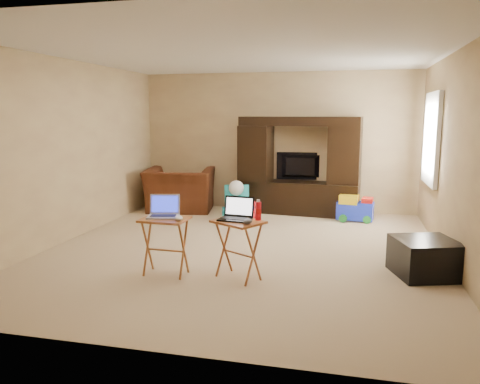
% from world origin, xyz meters
% --- Properties ---
extents(floor, '(5.50, 5.50, 0.00)m').
position_xyz_m(floor, '(0.00, 0.00, 0.00)').
color(floor, '#CBB28D').
rests_on(floor, ground).
extents(ceiling, '(5.50, 5.50, 0.00)m').
position_xyz_m(ceiling, '(0.00, 0.00, 2.50)').
color(ceiling, silver).
rests_on(ceiling, ground).
extents(wall_back, '(5.00, 0.00, 5.00)m').
position_xyz_m(wall_back, '(0.00, 2.75, 1.25)').
color(wall_back, tan).
rests_on(wall_back, ground).
extents(wall_front, '(5.00, 0.00, 5.00)m').
position_xyz_m(wall_front, '(0.00, -2.75, 1.25)').
color(wall_front, tan).
rests_on(wall_front, ground).
extents(wall_left, '(0.00, 5.50, 5.50)m').
position_xyz_m(wall_left, '(-2.50, 0.00, 1.25)').
color(wall_left, tan).
rests_on(wall_left, ground).
extents(wall_right, '(0.00, 5.50, 5.50)m').
position_xyz_m(wall_right, '(2.50, 0.00, 1.25)').
color(wall_right, tan).
rests_on(wall_right, ground).
extents(window_pane, '(0.00, 1.20, 1.20)m').
position_xyz_m(window_pane, '(2.48, 1.55, 1.40)').
color(window_pane, white).
rests_on(window_pane, ground).
extents(window_frame, '(0.06, 1.14, 1.34)m').
position_xyz_m(window_frame, '(2.46, 1.55, 1.40)').
color(window_frame, white).
rests_on(window_frame, ground).
extents(entertainment_center, '(2.13, 0.72, 1.71)m').
position_xyz_m(entertainment_center, '(0.44, 2.46, 0.86)').
color(entertainment_center, black).
rests_on(entertainment_center, floor).
extents(television, '(0.87, 0.17, 0.50)m').
position_xyz_m(television, '(0.44, 2.66, 0.82)').
color(television, black).
rests_on(television, entertainment_center).
extents(recliner, '(1.36, 1.24, 0.78)m').
position_xyz_m(recliner, '(-1.69, 2.20, 0.39)').
color(recliner, '#4E2010').
rests_on(recliner, floor).
extents(child_rocker, '(0.54, 0.58, 0.56)m').
position_xyz_m(child_rocker, '(-0.57, 1.81, 0.28)').
color(child_rocker, teal).
rests_on(child_rocker, floor).
extents(plush_toy, '(0.38, 0.32, 0.42)m').
position_xyz_m(plush_toy, '(-0.25, 1.50, 0.21)').
color(plush_toy, red).
rests_on(plush_toy, floor).
extents(push_toy, '(0.65, 0.50, 0.45)m').
position_xyz_m(push_toy, '(1.43, 2.09, 0.22)').
color(push_toy, '#1C31E3').
rests_on(push_toy, floor).
extents(ottoman, '(0.79, 0.79, 0.40)m').
position_xyz_m(ottoman, '(2.16, -0.50, 0.20)').
color(ottoman, black).
rests_on(ottoman, floor).
extents(tray_table_left, '(0.50, 0.41, 0.64)m').
position_xyz_m(tray_table_left, '(-0.62, -1.12, 0.32)').
color(tray_table_left, '#AB5529').
rests_on(tray_table_left, floor).
extents(tray_table_right, '(0.62, 0.59, 0.64)m').
position_xyz_m(tray_table_right, '(0.19, -1.06, 0.32)').
color(tray_table_right, '#AC5D29').
rests_on(tray_table_right, floor).
extents(laptop_left, '(0.39, 0.34, 0.24)m').
position_xyz_m(laptop_left, '(-0.65, -1.09, 0.76)').
color(laptop_left, '#A4A5A9').
rests_on(laptop_left, tray_table_left).
extents(laptop_right, '(0.36, 0.31, 0.24)m').
position_xyz_m(laptop_right, '(0.15, -1.04, 0.76)').
color(laptop_right, black).
rests_on(laptop_right, tray_table_right).
extents(mouse_left, '(0.12, 0.15, 0.05)m').
position_xyz_m(mouse_left, '(-0.43, -1.19, 0.66)').
color(mouse_left, white).
rests_on(mouse_left, tray_table_left).
extents(mouse_right, '(0.12, 0.15, 0.05)m').
position_xyz_m(mouse_right, '(0.32, -1.18, 0.67)').
color(mouse_right, '#414146').
rests_on(mouse_right, tray_table_right).
extents(water_bottle, '(0.06, 0.06, 0.20)m').
position_xyz_m(water_bottle, '(0.39, -0.98, 0.74)').
color(water_bottle, red).
rests_on(water_bottle, tray_table_right).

